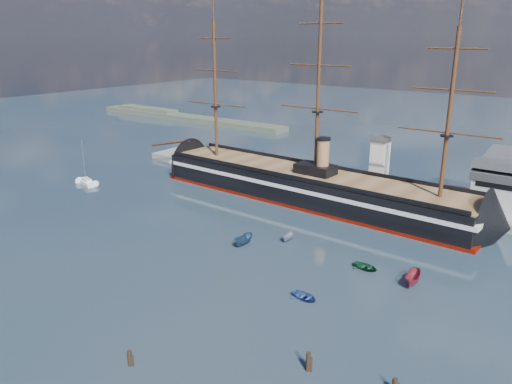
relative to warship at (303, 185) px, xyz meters
The scene contains 13 objects.
ground 23.94m from the warship, 57.94° to the right, with size 600.00×600.00×0.00m, color #1E3346.
quay 27.92m from the warship, 35.39° to the left, with size 180.00×18.00×2.00m, color slate.
quay_tower 21.04m from the warship, 39.94° to the left, with size 5.00×5.00×15.00m.
shoreline 147.26m from the warship, 149.38° to the left, with size 120.00×10.00×4.00m.
warship is the anchor object (origin of this frame).
sailboat 63.86m from the warship, 155.50° to the right, with size 8.63×4.63×13.25m.
motorboat_a 34.26m from the warship, 79.00° to the right, with size 6.63×2.43×2.65m, color navy.
motorboat_b 53.24m from the warship, 57.53° to the right, with size 3.01×1.20×1.40m, color #2B438A.
motorboat_c 28.85m from the warship, 63.97° to the right, with size 5.07×1.86×2.03m, color gray.
motorboat_e 42.76m from the warship, 41.75° to the right, with size 3.11×1.24×1.45m, color #113D23.
motorboat_f 50.41m from the warship, 35.21° to the right, with size 7.12×2.61×2.85m, color maroon.
piling_near_mid 76.33m from the warship, 75.38° to the right, with size 0.64×0.64×2.90m, color black.
piling_near_right 71.83m from the warship, 57.31° to the right, with size 0.64×0.64×3.45m, color black.
Camera 1 is at (54.23, -48.64, 42.13)m, focal length 35.00 mm.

